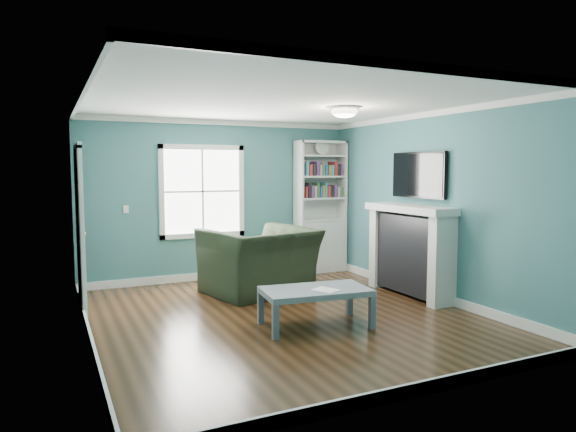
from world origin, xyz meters
name	(u,v)px	position (x,y,z in m)	size (l,w,h in m)	color
floor	(284,316)	(0.00, 0.00, 0.00)	(5.00, 5.00, 0.00)	black
room_walls	(284,188)	(0.00, 0.00, 1.58)	(5.00, 5.00, 5.00)	#3B7075
trim	(284,216)	(0.00, 0.00, 1.24)	(4.50, 5.00, 2.60)	white
window	(203,191)	(-0.30, 2.49, 1.45)	(1.40, 0.06, 1.50)	white
bookshelf	(320,220)	(1.77, 2.30, 0.92)	(0.90, 0.35, 2.31)	silver
fireplace	(410,251)	(2.08, 0.20, 0.64)	(0.44, 1.58, 1.30)	black
tv	(419,175)	(2.20, 0.20, 1.72)	(0.06, 1.10, 0.65)	black
door	(79,227)	(-2.22, 1.40, 1.07)	(0.12, 0.98, 2.17)	silver
ceiling_fixture	(344,111)	(0.90, 0.10, 2.55)	(0.38, 0.38, 0.15)	white
light_switch	(126,209)	(-1.50, 2.48, 1.20)	(0.08, 0.01, 0.12)	white
recliner	(260,250)	(0.19, 1.25, 0.64)	(1.46, 0.95, 1.27)	#222D1C
coffee_table	(315,293)	(0.16, -0.50, 0.38)	(1.28, 0.80, 0.44)	#535964
paper_sheet	(326,290)	(0.23, -0.62, 0.44)	(0.21, 0.27, 0.00)	white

